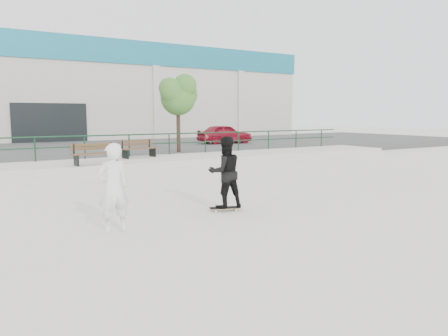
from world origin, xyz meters
TOP-DOWN VIEW (x-y plane):
  - ground at (0.00, 0.00)m, footprint 120.00×120.00m
  - ledge at (0.00, 9.50)m, footprint 30.00×3.00m
  - parking_strip at (0.00, 18.00)m, footprint 60.00×14.00m
  - railing at (-0.00, 10.80)m, footprint 28.00×0.06m
  - commercial_building at (-0.00, 31.99)m, footprint 44.20×16.33m
  - bench_left at (-1.20, 8.46)m, footprint 1.82×0.64m
  - bench_right at (1.22, 10.21)m, footprint 1.77×0.84m
  - tree at (4.04, 11.86)m, footprint 2.21×1.97m
  - red_car at (9.56, 16.26)m, footprint 3.79×1.77m
  - skateboard at (-0.08, 0.80)m, footprint 0.80×0.45m
  - standing_skater at (-0.08, 0.80)m, footprint 0.97×0.82m
  - seated_skater at (-3.09, 0.31)m, footprint 0.71×0.50m

SIDE VIEW (x-z plane):
  - ground at x=0.00m, z-range 0.00..0.00m
  - skateboard at x=-0.08m, z-range 0.03..0.12m
  - ledge at x=0.00m, z-range 0.00..0.50m
  - parking_strip at x=0.00m, z-range 0.00..0.50m
  - bench_right at x=1.22m, z-range 0.50..1.28m
  - bench_left at x=-1.20m, z-range 0.50..1.32m
  - seated_skater at x=-3.09m, z-range 0.00..1.85m
  - standing_skater at x=-0.08m, z-range 0.09..1.89m
  - red_car at x=9.56m, z-range 0.50..1.75m
  - railing at x=0.00m, z-range 0.73..1.76m
  - tree at x=4.04m, z-range 1.48..5.41m
  - commercial_building at x=0.00m, z-range 0.58..8.58m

